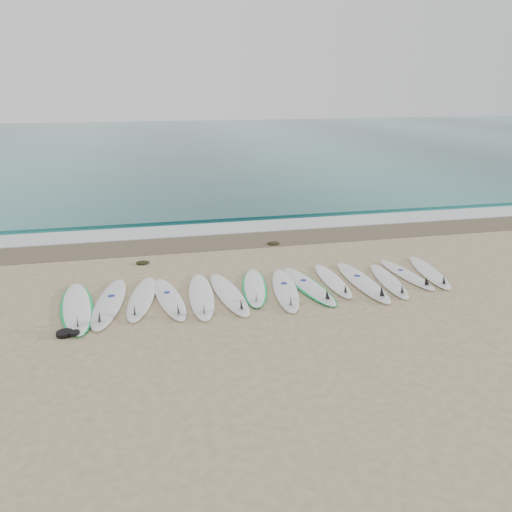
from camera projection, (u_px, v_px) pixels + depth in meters
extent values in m
plane|color=tan|center=(269.00, 290.00, 11.93)|extent=(120.00, 120.00, 0.00)
cube|color=#1F6665|center=(175.00, 143.00, 41.92)|extent=(120.00, 55.00, 0.03)
cube|color=brown|center=(237.00, 240.00, 15.71)|extent=(120.00, 1.80, 0.01)
cube|color=silver|center=(230.00, 228.00, 17.00)|extent=(120.00, 1.40, 0.04)
cube|color=#1F6665|center=(223.00, 217.00, 18.38)|extent=(120.00, 1.00, 0.10)
ellipsoid|color=white|center=(77.00, 307.00, 10.89)|extent=(0.97, 2.93, 0.09)
ellipsoid|color=#02B750|center=(77.00, 307.00, 10.89)|extent=(1.07, 2.96, 0.07)
cone|color=black|center=(77.00, 320.00, 9.90)|extent=(0.28, 0.34, 0.31)
ellipsoid|color=white|center=(109.00, 303.00, 11.11)|extent=(0.93, 2.85, 0.09)
cone|color=black|center=(99.00, 316.00, 10.09)|extent=(0.27, 0.33, 0.30)
cylinder|color=navy|center=(111.00, 296.00, 11.35)|extent=(0.18, 0.18, 0.01)
ellipsoid|color=white|center=(142.00, 298.00, 11.37)|extent=(0.93, 2.63, 0.08)
cone|color=black|center=(135.00, 309.00, 10.43)|extent=(0.26, 0.31, 0.27)
ellipsoid|color=white|center=(169.00, 298.00, 11.35)|extent=(0.91, 2.61, 0.08)
cone|color=black|center=(178.00, 308.00, 10.48)|extent=(0.25, 0.30, 0.27)
cylinder|color=navy|center=(167.00, 292.00, 11.56)|extent=(0.17, 0.17, 0.01)
ellipsoid|color=white|center=(201.00, 295.00, 11.49)|extent=(0.72, 2.75, 0.09)
cone|color=black|center=(204.00, 307.00, 10.51)|extent=(0.25, 0.30, 0.29)
ellipsoid|color=white|center=(229.00, 294.00, 11.60)|extent=(0.86, 2.72, 0.09)
cone|color=black|center=(241.00, 304.00, 10.68)|extent=(0.26, 0.31, 0.28)
ellipsoid|color=white|center=(254.00, 287.00, 12.00)|extent=(0.92, 2.48, 0.08)
ellipsoid|color=#02B750|center=(254.00, 287.00, 12.00)|extent=(1.00, 2.52, 0.06)
cone|color=black|center=(256.00, 296.00, 11.11)|extent=(0.25, 0.29, 0.26)
ellipsoid|color=white|center=(285.00, 289.00, 11.85)|extent=(0.96, 2.74, 0.09)
cone|color=black|center=(291.00, 300.00, 10.87)|extent=(0.27, 0.32, 0.29)
cylinder|color=navy|center=(284.00, 283.00, 12.08)|extent=(0.18, 0.18, 0.01)
ellipsoid|color=white|center=(308.00, 285.00, 12.07)|extent=(0.90, 2.66, 0.08)
ellipsoid|color=#02B750|center=(308.00, 286.00, 12.07)|extent=(1.00, 2.69, 0.06)
cone|color=black|center=(327.00, 294.00, 11.18)|extent=(0.26, 0.31, 0.28)
cylinder|color=navy|center=(304.00, 280.00, 12.28)|extent=(0.17, 0.17, 0.01)
ellipsoid|color=white|center=(332.00, 280.00, 12.39)|extent=(0.52, 2.34, 0.08)
cone|color=black|center=(345.00, 288.00, 11.56)|extent=(0.20, 0.25, 0.25)
ellipsoid|color=white|center=(362.00, 281.00, 12.31)|extent=(0.64, 2.82, 0.09)
cone|color=black|center=(382.00, 291.00, 11.32)|extent=(0.24, 0.30, 0.30)
cylinder|color=navy|center=(357.00, 276.00, 12.54)|extent=(0.16, 0.16, 0.01)
ellipsoid|color=white|center=(388.00, 281.00, 12.38)|extent=(0.77, 2.41, 0.08)
cone|color=black|center=(402.00, 289.00, 11.52)|extent=(0.23, 0.27, 0.25)
ellipsoid|color=white|center=(406.00, 274.00, 12.80)|extent=(0.70, 2.35, 0.07)
cone|color=black|center=(426.00, 281.00, 12.00)|extent=(0.22, 0.26, 0.25)
cylinder|color=navy|center=(401.00, 270.00, 12.99)|extent=(0.15, 0.15, 0.01)
ellipsoid|color=white|center=(429.00, 272.00, 12.95)|extent=(0.89, 2.50, 0.08)
cone|color=black|center=(444.00, 280.00, 12.05)|extent=(0.25, 0.29, 0.26)
ellipsoid|color=black|center=(143.00, 263.00, 13.65)|extent=(0.37, 0.29, 0.07)
ellipsoid|color=black|center=(273.00, 243.00, 15.31)|extent=(0.39, 0.31, 0.08)
cylinder|color=black|center=(65.00, 334.00, 9.75)|extent=(0.32, 0.32, 0.08)
cylinder|color=black|center=(75.00, 333.00, 9.68)|extent=(0.20, 0.20, 0.06)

